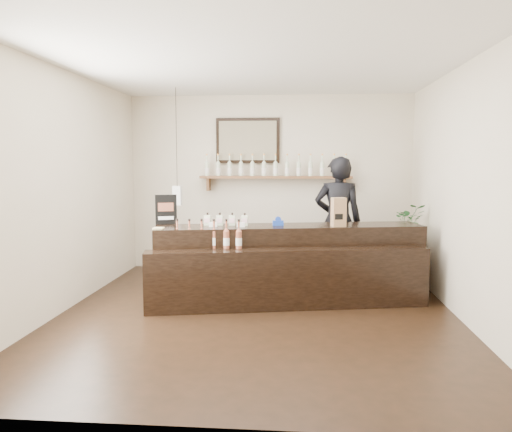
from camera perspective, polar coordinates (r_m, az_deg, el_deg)
The scene contains 10 objects.
ground at distance 5.82m, azimuth 0.13°, elevation -11.10°, with size 5.00×5.00×0.00m, color black.
room_shell at distance 5.57m, azimuth 0.13°, elevation 5.90°, with size 5.00×5.00×5.00m.
back_wall_decor at distance 7.94m, azimuth 0.48°, elevation 6.29°, with size 2.66×0.96×1.69m.
counter at distance 6.26m, azimuth 3.73°, elevation -5.74°, with size 3.41×1.53×1.10m.
promo_sign at distance 6.48m, azimuth -10.24°, elevation 0.73°, with size 0.26×0.11×0.38m.
paper_bag at distance 6.24m, azimuth 9.42°, elevation 0.44°, with size 0.19×0.16×0.36m.
tape_dispenser at distance 6.27m, azimuth 2.54°, elevation -0.69°, with size 0.14×0.08×0.11m.
side_cabinet at distance 7.31m, azimuth 16.99°, elevation -4.99°, with size 0.40×0.52×0.71m.
potted_plant at distance 7.22m, azimuth 17.13°, elevation -0.46°, with size 0.41×0.36×0.46m, color #255C29.
shopkeeper at distance 7.16m, azimuth 9.36°, elevation 0.40°, with size 0.75×0.49×2.05m, color black.
Camera 1 is at (0.45, -5.55, 1.71)m, focal length 35.00 mm.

